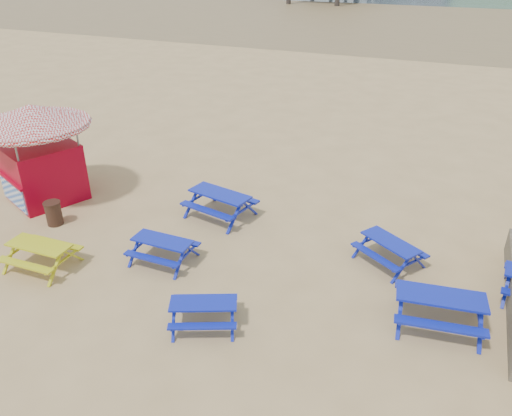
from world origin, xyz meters
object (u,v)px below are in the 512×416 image
at_px(litter_bin, 54,213).
at_px(picnic_table_blue_a, 220,205).
at_px(ice_cream_kiosk, 36,141).
at_px(picnic_table_blue_b, 389,252).
at_px(picnic_table_yellow, 41,256).

bearing_deg(litter_bin, picnic_table_blue_a, 28.47).
xyz_separation_m(picnic_table_blue_a, ice_cream_kiosk, (-6.16, -1.14, 1.68)).
distance_m(picnic_table_blue_a, ice_cream_kiosk, 6.48).
xyz_separation_m(picnic_table_blue_b, ice_cream_kiosk, (-11.66, -0.55, 1.75)).
bearing_deg(ice_cream_kiosk, litter_bin, -17.22).
height_order(picnic_table_yellow, ice_cream_kiosk, ice_cream_kiosk).
relative_size(picnic_table_blue_a, picnic_table_blue_b, 1.08).
relative_size(picnic_table_blue_a, picnic_table_yellow, 1.28).
xyz_separation_m(picnic_table_blue_b, litter_bin, (-10.10, -1.90, 0.04)).
bearing_deg(picnic_table_blue_b, litter_bin, -136.38).
bearing_deg(picnic_table_blue_b, ice_cream_kiosk, -144.34).
distance_m(picnic_table_blue_a, picnic_table_yellow, 5.51).
height_order(picnic_table_blue_b, picnic_table_yellow, picnic_table_yellow).
bearing_deg(picnic_table_yellow, picnic_table_blue_a, 52.87).
distance_m(picnic_table_yellow, litter_bin, 2.44).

